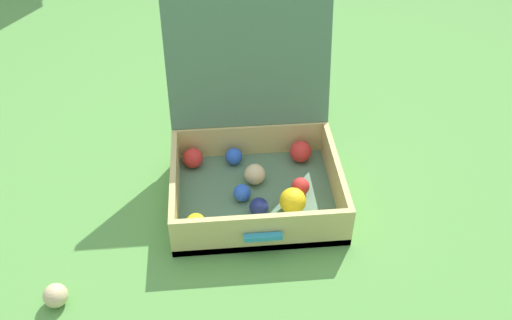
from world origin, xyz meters
name	(u,v)px	position (x,y,z in m)	size (l,w,h in m)	color
ground_plane	(240,194)	(0.00, 0.00, 0.00)	(16.00, 16.00, 0.00)	#569342
open_suitcase	(255,156)	(0.05, 0.04, 0.12)	(0.52, 0.56, 0.56)	#4C7051
stray_ball_on_grass	(56,296)	(-0.51, -0.37, 0.03)	(0.07, 0.07, 0.07)	#D1B784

